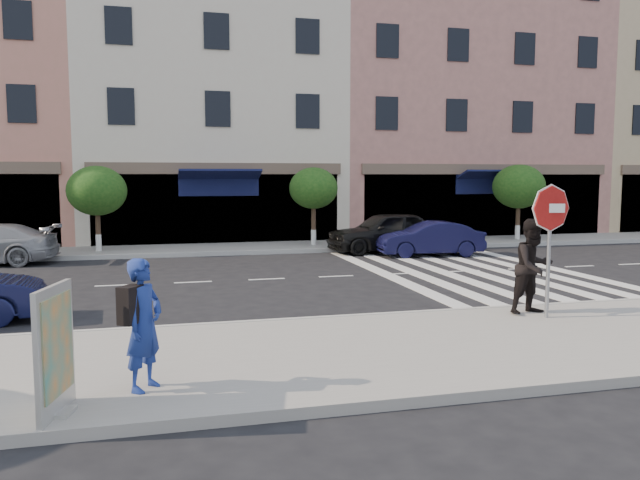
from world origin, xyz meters
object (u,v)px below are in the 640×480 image
(car_far_mid, at_px, (386,232))
(car_far_right, at_px, (430,239))
(stop_sign, at_px, (550,221))
(walker, at_px, (533,266))
(poster_board, at_px, (55,353))
(photographer, at_px, (144,324))

(car_far_mid, xyz_separation_m, car_far_right, (1.10, -1.50, -0.15))
(stop_sign, bearing_deg, car_far_right, 91.08)
(walker, xyz_separation_m, poster_board, (-8.22, -3.28, -0.22))
(stop_sign, bearing_deg, photographer, -149.68)
(poster_board, distance_m, car_far_mid, 17.36)
(walker, bearing_deg, poster_board, -170.16)
(photographer, bearing_deg, car_far_mid, 3.31)
(walker, bearing_deg, car_far_right, 65.16)
(car_far_right, bearing_deg, poster_board, -33.27)
(photographer, height_order, car_far_right, photographer)
(stop_sign, distance_m, poster_board, 8.85)
(walker, relative_size, car_far_right, 0.50)
(stop_sign, xyz_separation_m, photographer, (-7.34, -2.26, -1.01))
(stop_sign, xyz_separation_m, car_far_mid, (1.09, 11.72, -1.23))
(stop_sign, bearing_deg, car_far_mid, 97.85)
(car_far_mid, relative_size, car_far_right, 1.20)
(stop_sign, bearing_deg, walker, 113.10)
(poster_board, xyz_separation_m, car_far_right, (10.48, 13.10, -0.25))
(walker, height_order, car_far_right, walker)
(stop_sign, distance_m, walker, 1.00)
(stop_sign, xyz_separation_m, poster_board, (-8.29, -2.88, -1.13))
(stop_sign, bearing_deg, poster_board, -147.64)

